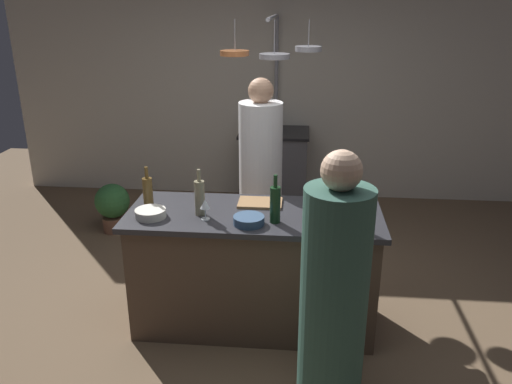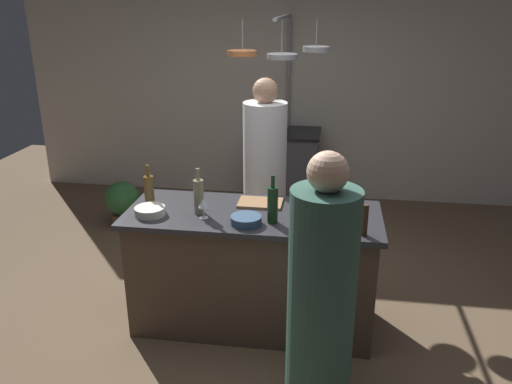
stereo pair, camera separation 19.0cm
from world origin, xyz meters
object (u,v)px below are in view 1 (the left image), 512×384
Objects in this scene: cutting_board at (260,203)px; pepper_mill at (367,217)px; wine_bottle_amber at (148,191)px; wine_glass_near_left_guest at (205,205)px; bar_stool_right at (332,333)px; wine_bottle_white at (200,197)px; potted_plant at (113,205)px; wine_bottle_red at (275,204)px; stove_range at (274,168)px; chef at (260,187)px; mixing_bowl_blue at (249,220)px; guest_right at (333,315)px; mixing_bowl_ceramic at (150,213)px; wine_glass_near_right_guest at (347,201)px.

cutting_board is 0.85m from pepper_mill.
wine_glass_near_left_guest is at bearing -25.41° from wine_bottle_amber.
bar_stool_right is 1.26m from wine_bottle_white.
wine_bottle_red is at bearing -42.66° from potted_plant.
pepper_mill is at bearing -74.49° from stove_range.
chef is 5.16× the size of wine_bottle_red.
bar_stool_right is 1.17m from wine_glass_near_left_guest.
wine_bottle_white is at bearing 170.09° from pepper_mill.
chef is 8.22× the size of pepper_mill.
cutting_board is 0.96× the size of wine_bottle_red.
wine_glass_near_left_guest is at bearing -51.41° from potted_plant.
mixing_bowl_blue is at bearing -19.59° from wine_bottle_amber.
wine_bottle_red is (-0.35, 0.87, 0.26)m from guest_right.
chef is 5.91× the size of wine_bottle_amber.
stove_range is 2.67m from wine_glass_near_left_guest.
potted_plant is 2.22m from cutting_board.
guest_right is 5.02× the size of wine_bottle_white.
wine_glass_near_left_guest is (-0.87, 0.47, 0.63)m from bar_stool_right.
stove_range is at bearing 74.84° from mixing_bowl_ceramic.
wine_bottle_amber is at bearing 139.91° from guest_right.
wine_bottle_red is at bearing -0.11° from wine_glass_near_left_guest.
wine_bottle_amber is (0.86, -1.43, 0.71)m from potted_plant.
chef is at bearing 44.26° from wine_bottle_amber.
pepper_mill is 0.63× the size of wine_bottle_red.
wine_glass_near_right_guest reaches higher than cutting_board.
cutting_board is (-0.48, 1.18, 0.14)m from guest_right.
cutting_board is 0.80m from mixing_bowl_ceramic.
bar_stool_right is 3.24× the size of pepper_mill.
potted_plant is at bearing 141.32° from cutting_board.
mixing_bowl_ceramic reaches higher than stove_range.
stove_range is 3.52m from guest_right.
wine_glass_near_left_guest is (-1.07, 0.11, 0.00)m from pepper_mill.
stove_range is 3.04× the size of wine_bottle_amber.
wine_glass_near_right_guest and wine_glass_near_left_guest have the same top height.
bar_stool_right is 0.89m from mixing_bowl_blue.
stove_range is 4.18× the size of mixing_bowl_ceramic.
potted_plant is at bearing 143.56° from pepper_mill.
wine_bottle_white is 0.36m from mixing_bowl_ceramic.
wine_bottle_white is (-0.40, -0.23, 0.12)m from cutting_board.
guest_right is 5.67× the size of wine_bottle_amber.
pepper_mill is at bearing -12.23° from wine_bottle_amber.
chef is 1.34m from pepper_mill.
stove_range is 2.33m from cutting_board.
wine_bottle_amber is at bearing -173.08° from cutting_board.
mixing_bowl_ceramic is at bearing 175.49° from pepper_mill.
wine_bottle_amber is at bearing 177.56° from wine_glass_near_right_guest.
wine_bottle_white is (-0.35, -0.87, 0.23)m from chef.
pepper_mill is 1.00× the size of mixing_bowl_blue.
chef is 0.97m from wine_bottle_white.
wine_glass_near_left_guest is (-0.30, -0.96, 0.20)m from chef.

